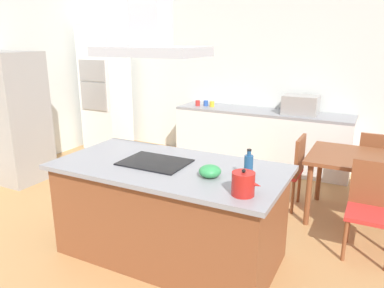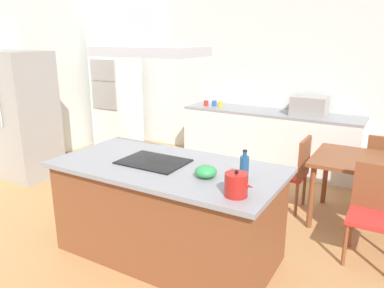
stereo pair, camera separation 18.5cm
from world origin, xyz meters
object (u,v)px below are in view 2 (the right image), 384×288
object	(u,v)px
cooktop	(153,162)
range_hood	(149,25)
wall_oven_stack	(116,88)
refrigerator	(23,116)
mixing_bowl	(206,171)
coffee_mug_red	(206,103)
olive_oil_bottle	(244,168)
coffee_mug_blue	(214,103)
tea_kettle	(236,185)
dining_table	(382,170)
chair_at_left_end	(294,169)
coffee_mug_yellow	(220,104)
countertop_microwave	(309,106)
chair_facing_island	(374,207)

from	to	relation	value
cooktop	range_hood	world-z (taller)	range_hood
wall_oven_stack	refrigerator	bearing A→B (deg)	-92.37
mixing_bowl	wall_oven_stack	size ratio (longest dim) A/B	0.08
coffee_mug_red	olive_oil_bottle	bearing A→B (deg)	-56.76
coffee_mug_blue	refrigerator	size ratio (longest dim) A/B	0.05
tea_kettle	dining_table	distance (m)	2.09
coffee_mug_red	dining_table	bearing A→B (deg)	-24.30
chair_at_left_end	range_hood	distance (m)	2.41
coffee_mug_yellow	refrigerator	distance (m)	3.01
countertop_microwave	coffee_mug_blue	xyz separation A→B (m)	(-1.55, -0.01, -0.09)
cooktop	mixing_bowl	distance (m)	0.61
cooktop	coffee_mug_red	size ratio (longest dim) A/B	6.67
chair_at_left_end	refrigerator	bearing A→B (deg)	-167.17
refrigerator	dining_table	world-z (taller)	refrigerator
refrigerator	mixing_bowl	bearing A→B (deg)	-13.30
coffee_mug_red	coffee_mug_blue	size ratio (longest dim) A/B	1.00
olive_oil_bottle	countertop_microwave	bearing A→B (deg)	93.38
refrigerator	range_hood	bearing A→B (deg)	-14.17
olive_oil_bottle	dining_table	size ratio (longest dim) A/B	0.18
olive_oil_bottle	coffee_mug_yellow	size ratio (longest dim) A/B	2.81
countertop_microwave	coffee_mug_red	distance (m)	1.68
olive_oil_bottle	countertop_microwave	distance (m)	2.88
coffee_mug_red	chair_facing_island	world-z (taller)	coffee_mug_red
wall_oven_stack	countertop_microwave	bearing A→B (deg)	3.85
cooktop	coffee_mug_red	world-z (taller)	coffee_mug_red
dining_table	mixing_bowl	bearing A→B (deg)	-126.27
tea_kettle	dining_table	size ratio (longest dim) A/B	0.16
cooktop	coffee_mug_yellow	distance (m)	2.92
cooktop	olive_oil_bottle	world-z (taller)	olive_oil_bottle
coffee_mug_blue	refrigerator	world-z (taller)	refrigerator
range_hood	olive_oil_bottle	bearing A→B (deg)	0.24
coffee_mug_yellow	range_hood	distance (m)	3.14
coffee_mug_yellow	refrigerator	bearing A→B (deg)	-135.19
coffee_mug_blue	mixing_bowl	bearing A→B (deg)	-64.37
wall_oven_stack	chair_facing_island	xyz separation A→B (m)	(4.57, -1.75, -0.59)
olive_oil_bottle	refrigerator	world-z (taller)	refrigerator
range_hood	dining_table	bearing A→B (deg)	40.78
tea_kettle	coffee_mug_yellow	size ratio (longest dim) A/B	2.45
dining_table	chair_at_left_end	size ratio (longest dim) A/B	1.57
olive_oil_bottle	chair_facing_island	bearing A→B (deg)	44.14
olive_oil_bottle	chair_facing_island	distance (m)	1.38
cooktop	chair_at_left_end	size ratio (longest dim) A/B	0.67
olive_oil_bottle	coffee_mug_red	bearing A→B (deg)	123.24
refrigerator	dining_table	xyz separation A→B (m)	(4.65, 0.85, -0.24)
coffee_mug_blue	coffee_mug_yellow	size ratio (longest dim) A/B	1.00
coffee_mug_blue	refrigerator	distance (m)	2.94
coffee_mug_yellow	coffee_mug_red	bearing A→B (deg)	-175.23
chair_facing_island	chair_at_left_end	xyz separation A→B (m)	(-0.92, 0.67, 0.00)
mixing_bowl	coffee_mug_blue	xyz separation A→B (m)	(-1.42, 2.96, -0.01)
dining_table	coffee_mug_blue	bearing A→B (deg)	153.73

